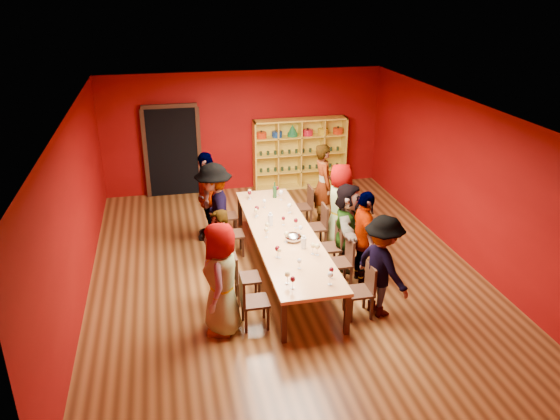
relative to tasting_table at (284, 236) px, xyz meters
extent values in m
cube|color=#4D2C14|center=(0.00, 0.00, -0.71)|extent=(7.10, 9.10, 0.02)
cube|color=#6A0505|center=(0.00, 4.51, 0.80)|extent=(7.10, 0.02, 3.00)
cube|color=#6A0505|center=(0.00, -4.51, 0.80)|extent=(7.10, 0.02, 3.00)
cube|color=#6A0505|center=(-3.51, 0.00, 0.80)|extent=(0.02, 9.10, 3.00)
cube|color=#6A0505|center=(3.51, 0.00, 0.80)|extent=(0.02, 9.10, 3.00)
cube|color=silver|center=(0.00, 0.00, 2.31)|extent=(7.10, 9.10, 0.02)
cube|color=tan|center=(0.00, 0.00, 0.02)|extent=(1.10, 4.50, 0.06)
cube|color=black|center=(-0.49, -2.17, -0.35)|extent=(0.08, 0.08, 0.69)
cube|color=black|center=(-0.49, 2.17, -0.35)|extent=(0.08, 0.08, 0.69)
cube|color=black|center=(0.49, -2.17, -0.35)|extent=(0.08, 0.08, 0.69)
cube|color=black|center=(0.49, 2.17, -0.35)|extent=(0.08, 0.08, 0.69)
cube|color=black|center=(-1.80, 4.44, 0.40)|extent=(1.20, 0.14, 2.20)
cube|color=black|center=(-1.80, 4.37, 1.55)|extent=(1.32, 0.06, 0.10)
cube|color=black|center=(-2.45, 4.37, 0.40)|extent=(0.10, 0.06, 2.20)
cube|color=black|center=(-1.15, 4.37, 0.40)|extent=(0.10, 0.06, 2.20)
cube|color=gold|center=(0.22, 4.28, 0.20)|extent=(0.04, 0.40, 1.80)
cube|color=gold|center=(2.58, 4.28, 0.20)|extent=(0.04, 0.40, 1.80)
cube|color=gold|center=(1.40, 4.28, 1.08)|extent=(2.40, 0.40, 0.04)
cube|color=gold|center=(1.40, 4.28, -0.68)|extent=(2.40, 0.40, 0.04)
cube|color=gold|center=(1.40, 4.47, 0.20)|extent=(2.40, 0.02, 1.80)
cube|color=gold|center=(1.40, 4.28, -0.25)|extent=(2.36, 0.38, 0.03)
cube|color=gold|center=(1.40, 4.28, 0.20)|extent=(2.36, 0.38, 0.03)
cube|color=gold|center=(1.40, 4.28, 0.65)|extent=(2.36, 0.38, 0.03)
cube|color=gold|center=(0.80, 4.28, 0.20)|extent=(0.03, 0.38, 1.76)
cube|color=gold|center=(1.40, 4.28, 0.20)|extent=(0.03, 0.38, 1.76)
cube|color=gold|center=(2.00, 4.28, 0.20)|extent=(0.03, 0.38, 1.76)
cylinder|color=red|center=(0.40, 4.28, 0.74)|extent=(0.26, 0.26, 0.15)
sphere|color=black|center=(0.40, 4.28, 0.84)|extent=(0.05, 0.05, 0.05)
cylinder|color=navy|center=(0.80, 4.28, 0.74)|extent=(0.26, 0.26, 0.15)
sphere|color=black|center=(0.80, 4.28, 0.84)|extent=(0.05, 0.05, 0.05)
cylinder|color=#1C703F|center=(1.20, 4.28, 0.71)|extent=(0.26, 0.26, 0.08)
cone|color=#1C703F|center=(1.20, 4.28, 0.86)|extent=(0.24, 0.24, 0.22)
cylinder|color=red|center=(1.60, 4.28, 0.74)|extent=(0.26, 0.26, 0.15)
sphere|color=black|center=(1.60, 4.28, 0.84)|extent=(0.05, 0.05, 0.05)
cylinder|color=gold|center=(2.00, 4.28, 0.74)|extent=(0.26, 0.26, 0.15)
sphere|color=black|center=(2.00, 4.28, 0.84)|extent=(0.05, 0.05, 0.05)
cylinder|color=red|center=(2.40, 4.28, 0.74)|extent=(0.26, 0.26, 0.15)
sphere|color=black|center=(2.40, 4.28, 0.84)|extent=(0.05, 0.05, 0.05)
cylinder|color=#1A3020|center=(0.38, 4.28, -0.18)|extent=(0.07, 0.07, 0.10)
cylinder|color=#1A3020|center=(0.56, 4.28, -0.18)|extent=(0.07, 0.07, 0.10)
cylinder|color=#1A3020|center=(0.75, 4.28, -0.18)|extent=(0.07, 0.07, 0.10)
cylinder|color=#1A3020|center=(0.93, 4.28, -0.18)|extent=(0.07, 0.07, 0.10)
cylinder|color=#1A3020|center=(1.12, 4.28, -0.18)|extent=(0.07, 0.07, 0.10)
cylinder|color=#1A3020|center=(1.30, 4.28, -0.18)|extent=(0.07, 0.07, 0.10)
cylinder|color=#1A3020|center=(1.49, 4.28, -0.18)|extent=(0.07, 0.07, 0.10)
cylinder|color=#1A3020|center=(1.67, 4.28, -0.18)|extent=(0.07, 0.07, 0.10)
cylinder|color=#1A3020|center=(1.86, 4.28, -0.18)|extent=(0.07, 0.07, 0.10)
cylinder|color=#1A3020|center=(2.04, 4.28, -0.18)|extent=(0.07, 0.07, 0.10)
cylinder|color=#1A3020|center=(2.23, 4.28, -0.18)|extent=(0.07, 0.07, 0.10)
cylinder|color=#1A3020|center=(2.42, 4.28, -0.18)|extent=(0.07, 0.07, 0.10)
cylinder|color=#1A3020|center=(0.38, 4.28, 0.27)|extent=(0.07, 0.07, 0.10)
cylinder|color=#1A3020|center=(0.56, 4.28, 0.27)|extent=(0.07, 0.07, 0.10)
cylinder|color=#1A3020|center=(0.75, 4.28, 0.27)|extent=(0.07, 0.07, 0.10)
cylinder|color=#1A3020|center=(0.93, 4.28, 0.27)|extent=(0.07, 0.07, 0.10)
cylinder|color=#1A3020|center=(1.12, 4.28, 0.27)|extent=(0.07, 0.07, 0.10)
cylinder|color=#1A3020|center=(1.30, 4.28, 0.27)|extent=(0.07, 0.07, 0.10)
cylinder|color=#1A3020|center=(1.49, 4.28, 0.27)|extent=(0.07, 0.07, 0.10)
cylinder|color=#1A3020|center=(1.67, 4.28, 0.27)|extent=(0.07, 0.07, 0.10)
cylinder|color=#1A3020|center=(1.86, 4.28, 0.27)|extent=(0.07, 0.07, 0.10)
cylinder|color=#1A3020|center=(2.04, 4.28, 0.27)|extent=(0.07, 0.07, 0.10)
cylinder|color=#1A3020|center=(2.23, 4.28, 0.27)|extent=(0.07, 0.07, 0.10)
cylinder|color=#1A3020|center=(2.42, 4.28, 0.27)|extent=(0.07, 0.07, 0.10)
cube|color=black|center=(-0.83, -1.65, -0.27)|extent=(0.42, 0.42, 0.04)
cube|color=black|center=(-1.02, -1.65, -0.03)|extent=(0.04, 0.40, 0.44)
cube|color=black|center=(-1.00, -1.82, -0.49)|extent=(0.04, 0.04, 0.41)
cube|color=black|center=(-0.66, -1.82, -0.49)|extent=(0.04, 0.04, 0.41)
cube|color=black|center=(-1.00, -1.48, -0.49)|extent=(0.04, 0.04, 0.41)
cube|color=black|center=(-0.66, -1.48, -0.49)|extent=(0.04, 0.04, 0.41)
imported|color=#CA8790|center=(-1.33, -1.65, 0.19)|extent=(0.66, 0.96, 1.79)
cube|color=black|center=(-0.83, -0.91, -0.27)|extent=(0.42, 0.42, 0.04)
cube|color=black|center=(-1.02, -0.91, -0.03)|extent=(0.04, 0.40, 0.44)
cube|color=black|center=(-1.00, -1.08, -0.49)|extent=(0.04, 0.04, 0.41)
cube|color=black|center=(-0.66, -1.08, -0.49)|extent=(0.04, 0.04, 0.41)
cube|color=black|center=(-1.00, -0.74, -0.49)|extent=(0.04, 0.04, 0.41)
cube|color=black|center=(-0.66, -0.74, -0.49)|extent=(0.04, 0.04, 0.41)
imported|color=#515157|center=(-1.27, -0.91, 0.14)|extent=(0.60, 0.71, 1.68)
cube|color=black|center=(-0.83, 0.83, -0.27)|extent=(0.42, 0.42, 0.04)
cube|color=black|center=(-1.02, 0.83, -0.03)|extent=(0.04, 0.40, 0.44)
cube|color=black|center=(-1.00, 0.66, -0.49)|extent=(0.04, 0.04, 0.41)
cube|color=black|center=(-0.66, 0.66, -0.49)|extent=(0.04, 0.04, 0.41)
cube|color=black|center=(-1.00, 1.00, -0.49)|extent=(0.04, 0.04, 0.41)
cube|color=black|center=(-0.66, 1.00, -0.49)|extent=(0.04, 0.04, 0.41)
imported|color=#48484D|center=(-1.16, 0.83, 0.25)|extent=(0.57, 1.25, 1.89)
cube|color=black|center=(-0.83, 1.73, -0.27)|extent=(0.42, 0.42, 0.04)
cube|color=black|center=(-1.02, 1.73, -0.03)|extent=(0.04, 0.40, 0.44)
cube|color=black|center=(-1.00, 1.56, -0.49)|extent=(0.04, 0.04, 0.41)
cube|color=black|center=(-0.66, 1.56, -0.49)|extent=(0.04, 0.04, 0.41)
cube|color=black|center=(-1.00, 1.90, -0.49)|extent=(0.04, 0.04, 0.41)
cube|color=black|center=(-0.66, 1.90, -0.49)|extent=(0.04, 0.04, 0.41)
imported|color=#4B4B50|center=(-1.21, 1.73, 0.23)|extent=(0.65, 1.15, 1.86)
cube|color=black|center=(0.83, -1.72, -0.27)|extent=(0.42, 0.42, 0.04)
cube|color=black|center=(1.02, -1.72, -0.03)|extent=(0.04, 0.40, 0.44)
cube|color=black|center=(0.66, -1.89, -0.49)|extent=(0.04, 0.04, 0.41)
cube|color=black|center=(1.00, -1.89, -0.49)|extent=(0.04, 0.04, 0.41)
cube|color=black|center=(0.66, -1.55, -0.49)|extent=(0.04, 0.04, 0.41)
cube|color=black|center=(1.00, -1.55, -0.49)|extent=(0.04, 0.04, 0.41)
imported|color=#131535|center=(1.20, -1.72, 0.15)|extent=(0.78, 1.18, 1.70)
cube|color=black|center=(0.83, -0.74, -0.27)|extent=(0.42, 0.42, 0.04)
cube|color=black|center=(1.02, -0.74, -0.03)|extent=(0.04, 0.40, 0.44)
cube|color=black|center=(0.66, -0.91, -0.49)|extent=(0.04, 0.04, 0.41)
cube|color=black|center=(1.00, -0.91, -0.49)|extent=(0.04, 0.04, 0.41)
cube|color=black|center=(0.66, -0.57, -0.49)|extent=(0.04, 0.04, 0.41)
cube|color=black|center=(1.00, -0.57, -0.49)|extent=(0.04, 0.04, 0.41)
imported|color=#CC898A|center=(1.27, -0.74, 0.16)|extent=(0.53, 1.04, 1.72)
cube|color=black|center=(0.83, -0.12, -0.27)|extent=(0.42, 0.42, 0.04)
cube|color=black|center=(1.02, -0.12, -0.03)|extent=(0.04, 0.40, 0.44)
cube|color=black|center=(0.66, -0.29, -0.49)|extent=(0.04, 0.04, 0.41)
cube|color=black|center=(1.00, -0.29, -0.49)|extent=(0.04, 0.04, 0.41)
cube|color=black|center=(0.66, 0.05, -0.49)|extent=(0.04, 0.04, 0.41)
cube|color=black|center=(1.00, 0.05, -0.49)|extent=(0.04, 0.04, 0.41)
imported|color=#121433|center=(1.17, -0.12, 0.13)|extent=(1.03, 1.59, 1.66)
cube|color=black|center=(0.83, 0.80, -0.27)|extent=(0.42, 0.42, 0.04)
cube|color=black|center=(1.02, 0.80, -0.03)|extent=(0.04, 0.40, 0.44)
cube|color=black|center=(0.66, 0.63, -0.49)|extent=(0.04, 0.04, 0.41)
cube|color=black|center=(1.00, 0.63, -0.49)|extent=(0.04, 0.04, 0.41)
cube|color=black|center=(0.66, 0.97, -0.49)|extent=(0.04, 0.04, 0.41)
cube|color=black|center=(1.00, 0.97, -0.49)|extent=(0.04, 0.04, 0.41)
imported|color=#527BAA|center=(1.33, 0.80, 0.16)|extent=(0.50, 0.87, 1.72)
cube|color=black|center=(0.83, 1.87, -0.27)|extent=(0.42, 0.42, 0.04)
cube|color=black|center=(1.02, 1.87, -0.03)|extent=(0.04, 0.40, 0.44)
cube|color=black|center=(0.66, 1.70, -0.49)|extent=(0.04, 0.04, 0.41)
cube|color=black|center=(1.00, 1.70, -0.49)|extent=(0.04, 0.04, 0.41)
cube|color=black|center=(0.66, 2.04, -0.49)|extent=(0.04, 0.04, 0.41)
cube|color=black|center=(1.00, 2.04, -0.49)|extent=(0.04, 0.04, 0.41)
imported|color=#4B4B50|center=(1.31, 1.87, 0.21)|extent=(0.50, 0.67, 1.83)
cylinder|color=white|center=(-0.29, -0.92, 0.05)|extent=(0.06, 0.06, 0.01)
cylinder|color=white|center=(-0.29, -0.92, 0.11)|extent=(0.01, 0.01, 0.11)
ellipsoid|color=beige|center=(-0.29, -0.92, 0.20)|extent=(0.08, 0.08, 0.09)
cylinder|color=white|center=(-0.30, -1.91, 0.06)|extent=(0.06, 0.06, 0.01)
cylinder|color=white|center=(-0.30, -1.91, 0.12)|extent=(0.01, 0.01, 0.11)
ellipsoid|color=#480710|center=(-0.30, -1.91, 0.21)|extent=(0.08, 0.08, 0.09)
cylinder|color=white|center=(0.27, -0.16, 0.06)|extent=(0.06, 0.06, 0.01)
cylinder|color=white|center=(0.27, -0.16, 0.11)|extent=(0.01, 0.01, 0.11)
ellipsoid|color=white|center=(0.27, -0.16, 0.20)|extent=(0.08, 0.08, 0.09)
cylinder|color=white|center=(-0.28, 0.12, 0.05)|extent=(0.06, 0.06, 0.01)
cylinder|color=white|center=(-0.28, 0.12, 0.11)|extent=(0.01, 0.01, 0.11)
ellipsoid|color=beige|center=(-0.28, 0.12, 0.20)|extent=(0.08, 0.08, 0.09)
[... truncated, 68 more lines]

